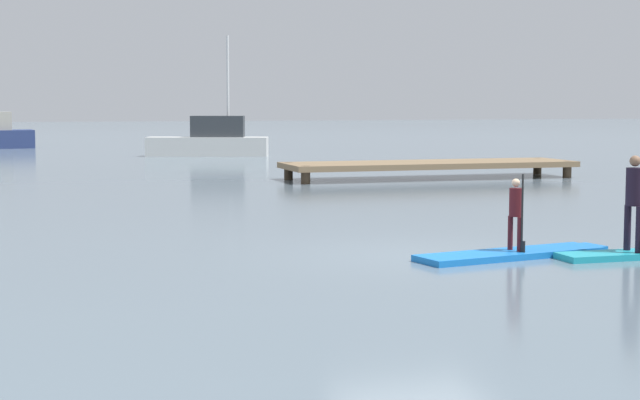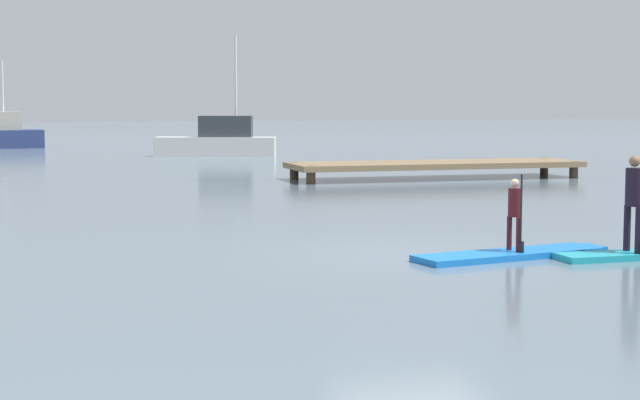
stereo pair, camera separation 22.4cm
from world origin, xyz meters
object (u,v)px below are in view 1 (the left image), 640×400
paddleboard_near (514,254)px  paddler_child_solo (516,210)px  paddler_adult (634,197)px  fishing_boat_green_midground (210,141)px

paddleboard_near → paddler_child_solo: (0.01, -0.01, 0.69)m
paddleboard_near → paddler_child_solo: paddler_child_solo is taller
paddler_adult → paddler_child_solo: bearing=160.5°
paddleboard_near → paddler_adult: 2.07m
paddler_child_solo → paddler_adult: size_ratio=0.72×
paddleboard_near → paddler_child_solo: bearing=-50.3°
paddleboard_near → paddler_child_solo: size_ratio=2.82×
fishing_boat_green_midground → paddler_child_solo: bearing=-92.2°
fishing_boat_green_midground → paddler_adult: bearing=-89.0°
paddleboard_near → paddler_adult: paddler_adult is taller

